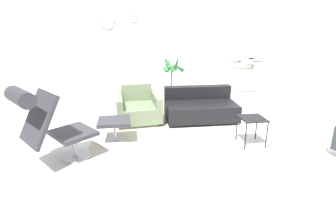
{
  "coord_description": "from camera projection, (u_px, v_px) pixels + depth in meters",
  "views": [
    {
      "loc": [
        -0.54,
        -3.97,
        1.95
      ],
      "look_at": [
        0.11,
        0.39,
        0.55
      ],
      "focal_mm": 28.0,
      "sensor_mm": 36.0,
      "label": 1
    }
  ],
  "objects": [
    {
      "name": "ottoman",
      "position": [
        115.0,
        125.0,
        4.39
      ],
      "size": [
        0.54,
        0.46,
        0.4
      ],
      "color": "#BCBCC1",
      "rests_on": "ground_plane"
    },
    {
      "name": "potted_plant",
      "position": [
        172.0,
        80.0,
        6.61
      ],
      "size": [
        0.59,
        0.59,
        1.22
      ],
      "color": "#333338",
      "rests_on": "ground_plane"
    },
    {
      "name": "armchair_red",
      "position": [
        138.0,
        108.0,
        5.35
      ],
      "size": [
        0.93,
        0.91,
        0.72
      ],
      "rotation": [
        0.0,
        0.0,
        3.21
      ],
      "color": "silver",
      "rests_on": "ground_plane"
    },
    {
      "name": "shelf_unit",
      "position": [
        250.0,
        62.0,
        7.14
      ],
      "size": [
        0.97,
        0.28,
        2.09
      ],
      "color": "#BCBCC1",
      "rests_on": "ground_plane"
    },
    {
      "name": "couch_low",
      "position": [
        200.0,
        108.0,
        5.46
      ],
      "size": [
        1.45,
        0.88,
        0.64
      ],
      "rotation": [
        0.0,
        0.0,
        3.12
      ],
      "color": "black",
      "rests_on": "ground_plane"
    },
    {
      "name": "ground_plane",
      "position": [
        165.0,
        143.0,
        4.41
      ],
      "size": [
        12.0,
        12.0,
        0.0
      ],
      "primitive_type": "plane",
      "color": "silver"
    },
    {
      "name": "side_table",
      "position": [
        252.0,
        121.0,
        4.26
      ],
      "size": [
        0.4,
        0.4,
        0.47
      ],
      "color": "black",
      "rests_on": "ground_plane"
    },
    {
      "name": "wall_back",
      "position": [
        149.0,
        44.0,
        6.87
      ],
      "size": [
        12.0,
        0.09,
        2.8
      ],
      "color": "white",
      "rests_on": "ground_plane"
    },
    {
      "name": "round_rug",
      "position": [
        154.0,
        144.0,
        4.37
      ],
      "size": [
        2.13,
        2.13,
        0.01
      ],
      "color": "#BCB29E",
      "rests_on": "ground_plane"
    },
    {
      "name": "lounge_chair",
      "position": [
        46.0,
        119.0,
        3.53
      ],
      "size": [
        1.13,
        1.05,
        1.17
      ],
      "rotation": [
        0.0,
        0.0,
        -0.91
      ],
      "color": "#BCBCC1",
      "rests_on": "ground_plane"
    }
  ]
}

